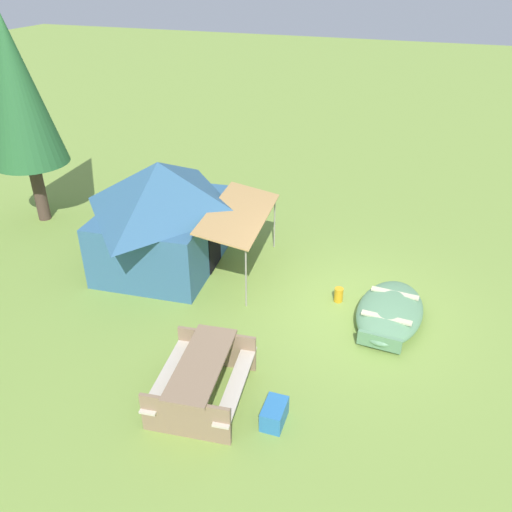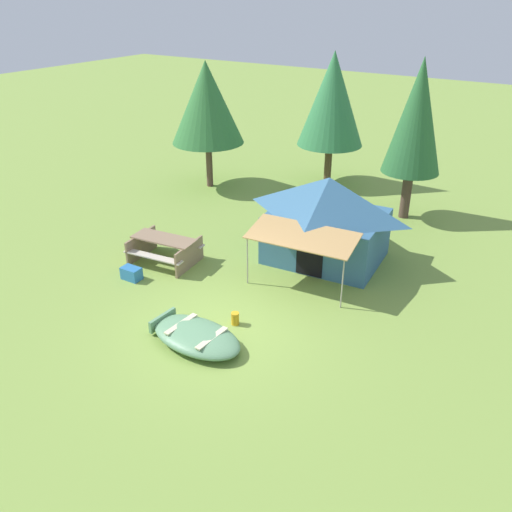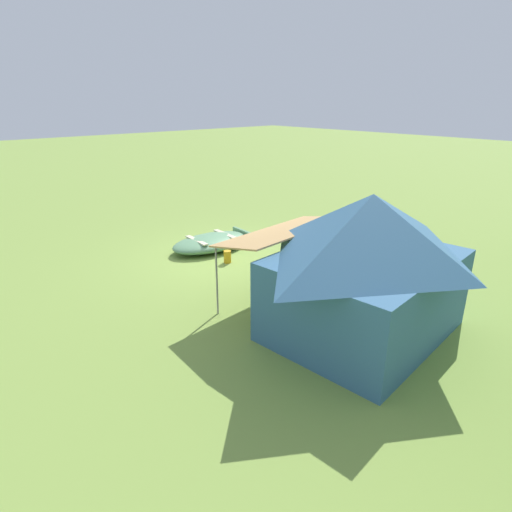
% 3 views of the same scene
% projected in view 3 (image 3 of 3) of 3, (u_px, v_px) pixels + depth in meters
% --- Properties ---
extents(ground_plane, '(80.00, 80.00, 0.00)m').
position_uv_depth(ground_plane, '(227.00, 258.00, 11.01)').
color(ground_plane, '#7D9C42').
extents(beached_rowboat, '(2.35, 1.41, 0.39)m').
position_uv_depth(beached_rowboat, '(212.00, 242.00, 11.58)').
color(beached_rowboat, '#5D8D63').
rests_on(beached_rowboat, ground_plane).
extents(canvas_cabin_tent, '(3.60, 3.99, 2.48)m').
position_uv_depth(canvas_cabin_tent, '(366.00, 264.00, 7.12)').
color(canvas_cabin_tent, '#356488').
rests_on(canvas_cabin_tent, ground_plane).
extents(picnic_table, '(2.00, 1.61, 0.77)m').
position_uv_depth(picnic_table, '(362.00, 231.00, 11.63)').
color(picnic_table, '#8C7054').
rests_on(picnic_table, ground_plane).
extents(cooler_box, '(0.54, 0.34, 0.35)m').
position_uv_depth(cooler_box, '(328.00, 230.00, 12.69)').
color(cooler_box, '#2A70B2').
rests_on(cooler_box, ground_plane).
extents(fuel_can, '(0.24, 0.24, 0.31)m').
position_uv_depth(fuel_can, '(227.00, 257.00, 10.64)').
color(fuel_can, gold).
rests_on(fuel_can, ground_plane).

